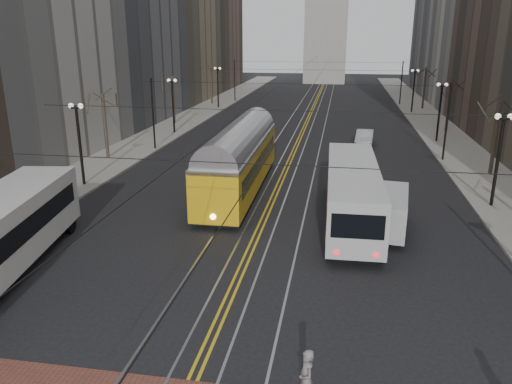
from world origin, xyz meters
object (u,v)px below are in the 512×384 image
at_px(rear_bus, 352,195).
at_px(sedan_grey, 353,153).
at_px(cargo_van, 388,213).
at_px(streetcar, 240,165).
at_px(sedan_silver, 365,138).
at_px(pedestrian_b, 306,379).

relative_size(rear_bus, sedan_grey, 3.12).
bearing_deg(sedan_grey, rear_bus, -99.84).
relative_size(rear_bus, cargo_van, 2.51).
height_order(streetcar, sedan_silver, streetcar).
bearing_deg(rear_bus, sedan_grey, 87.50).
distance_m(rear_bus, cargo_van, 2.35).
bearing_deg(cargo_van, sedan_grey, 102.66).
distance_m(sedan_grey, sedan_silver, 6.30).
xyz_separation_m(streetcar, cargo_van, (9.41, -6.20, -0.70)).
bearing_deg(pedestrian_b, streetcar, 175.73).
bearing_deg(pedestrian_b, sedan_silver, 154.49).
distance_m(rear_bus, sedan_grey, 15.14).
bearing_deg(pedestrian_b, sedan_grey, 155.79).
bearing_deg(pedestrian_b, cargo_van, 145.71).
xyz_separation_m(rear_bus, pedestrian_b, (-1.44, -15.34, -0.73)).
bearing_deg(sedan_silver, sedan_grey, -95.53).
bearing_deg(streetcar, rear_bus, -34.03).
xyz_separation_m(cargo_van, pedestrian_b, (-3.35, -14.08, -0.19)).
height_order(streetcar, cargo_van, streetcar).
height_order(rear_bus, cargo_van, rear_bus).
distance_m(sedan_silver, pedestrian_b, 36.76).
distance_m(sedan_grey, pedestrian_b, 30.50).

